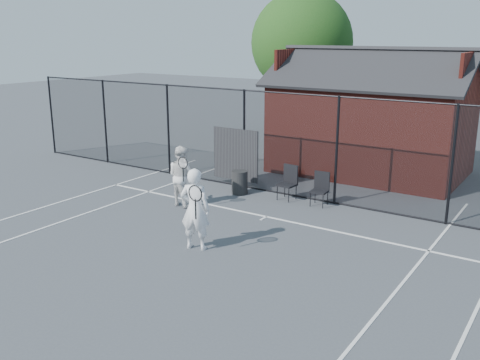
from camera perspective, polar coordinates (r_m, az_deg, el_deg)
The scene contains 10 objects.
ground at distance 11.56m, azimuth -4.85°, elevation -8.03°, with size 80.00×80.00×0.00m, color #44484D.
court_lines at distance 10.65m, azimuth -9.33°, elevation -10.28°, with size 11.02×18.00×0.01m.
fence at distance 15.31m, azimuth 5.77°, elevation 3.47°, with size 22.04×3.00×3.00m.
clubhouse at distance 18.58m, azimuth 13.82°, elevation 5.70°, with size 6.50×4.36×4.19m.
tree_left at distance 24.47m, azimuth 6.62°, elevation 14.33°, with size 4.48×4.48×6.44m.
player_front at distance 11.60m, azimuth -4.81°, elevation -3.10°, with size 0.86×0.69×1.82m.
player_back at distance 14.65m, azimuth -6.25°, elevation 0.44°, with size 0.94×0.73×1.66m.
chair_left at distance 14.76m, azimuth 8.46°, elevation -1.04°, with size 0.44×0.46×0.91m, color black.
chair_right at distance 15.19m, azimuth 5.03°, elevation -0.35°, with size 0.46×0.48×0.97m, color black.
waste_bin at distance 15.74m, azimuth -0.05°, elevation -0.25°, with size 0.47×0.47×0.69m, color black.
Camera 1 is at (6.64, -8.28, 4.57)m, focal length 40.00 mm.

